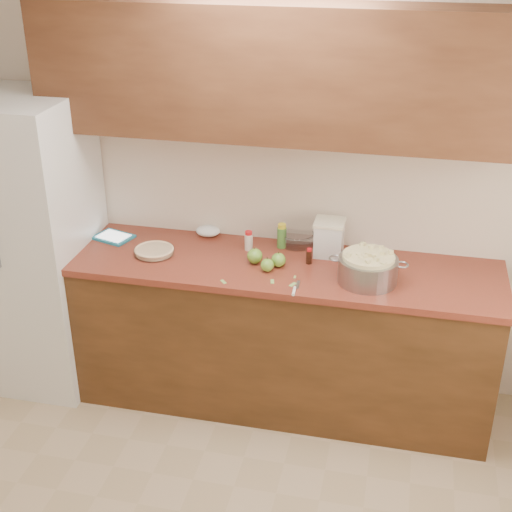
% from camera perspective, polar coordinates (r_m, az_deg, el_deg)
% --- Properties ---
extents(room_shell, '(3.60, 3.60, 3.60)m').
position_cam_1_polar(room_shell, '(2.60, -5.84, -7.44)').
color(room_shell, tan).
rests_on(room_shell, ground).
extents(counter_run, '(2.64, 0.68, 0.92)m').
position_cam_1_polar(counter_run, '(4.25, 0.80, -6.05)').
color(counter_run, '#593319').
rests_on(counter_run, ground).
extents(upper_cabinets, '(2.60, 0.34, 0.70)m').
position_cam_1_polar(upper_cabinets, '(3.82, 1.44, 14.45)').
color(upper_cabinets, brown).
rests_on(upper_cabinets, room_shell).
extents(fridge, '(0.70, 0.70, 1.80)m').
position_cam_1_polar(fridge, '(4.49, -17.56, 0.89)').
color(fridge, silver).
rests_on(fridge, ground).
extents(pie, '(0.24, 0.24, 0.04)m').
position_cam_1_polar(pie, '(4.15, -8.15, 0.40)').
color(pie, silver).
rests_on(pie, counter_run).
extents(colander, '(0.42, 0.32, 0.16)m').
position_cam_1_polar(colander, '(3.84, 8.93, -1.00)').
color(colander, gray).
rests_on(colander, counter_run).
extents(flour_canister, '(0.17, 0.17, 0.21)m').
position_cam_1_polar(flour_canister, '(4.09, 5.87, 1.48)').
color(flour_canister, silver).
rests_on(flour_canister, counter_run).
extents(tablet, '(0.26, 0.22, 0.02)m').
position_cam_1_polar(tablet, '(4.40, -11.33, 1.50)').
color(tablet, teal).
rests_on(tablet, counter_run).
extents(paring_knife, '(0.03, 0.17, 0.02)m').
position_cam_1_polar(paring_knife, '(3.73, 3.11, -2.74)').
color(paring_knife, gray).
rests_on(paring_knife, counter_run).
extents(lemon_bottle, '(0.05, 0.05, 0.15)m').
position_cam_1_polar(lemon_bottle, '(4.17, 2.08, 1.60)').
color(lemon_bottle, '#4C8C38').
rests_on(lemon_bottle, counter_run).
extents(cinnamon_shaker, '(0.05, 0.05, 0.12)m').
position_cam_1_polar(cinnamon_shaker, '(4.15, -0.59, 1.22)').
color(cinnamon_shaker, beige).
rests_on(cinnamon_shaker, counter_run).
extents(vanilla_bottle, '(0.03, 0.03, 0.09)m').
position_cam_1_polar(vanilla_bottle, '(4.00, 4.26, -0.02)').
color(vanilla_bottle, black).
rests_on(vanilla_bottle, counter_run).
extents(mixing_bowl, '(0.21, 0.21, 0.08)m').
position_cam_1_polar(mixing_bowl, '(4.23, 3.32, 1.46)').
color(mixing_bowl, silver).
rests_on(mixing_bowl, counter_run).
extents(paper_towel, '(0.17, 0.15, 0.06)m').
position_cam_1_polar(paper_towel, '(4.35, -3.86, 2.01)').
color(paper_towel, white).
rests_on(paper_towel, counter_run).
extents(apple_left, '(0.09, 0.09, 0.10)m').
position_cam_1_polar(apple_left, '(4.00, -0.10, -0.00)').
color(apple_left, '#699E31').
rests_on(apple_left, counter_run).
extents(apple_center, '(0.08, 0.08, 0.09)m').
position_cam_1_polar(apple_center, '(3.96, 1.81, -0.32)').
color(apple_center, '#699E31').
rests_on(apple_center, counter_run).
extents(apple_front, '(0.07, 0.07, 0.09)m').
position_cam_1_polar(apple_front, '(3.91, 0.90, -0.73)').
color(apple_front, '#699E31').
rests_on(apple_front, counter_run).
extents(peel_a, '(0.02, 0.05, 0.00)m').
position_cam_1_polar(peel_a, '(3.96, 1.13, -0.98)').
color(peel_a, '#8BB658').
rests_on(peel_a, counter_run).
extents(peel_b, '(0.04, 0.05, 0.00)m').
position_cam_1_polar(peel_b, '(3.82, -2.63, -2.07)').
color(peel_b, '#8BB658').
rests_on(peel_b, counter_run).
extents(peel_c, '(0.01, 0.03, 0.00)m').
position_cam_1_polar(peel_c, '(3.87, 3.13, -1.69)').
color(peel_c, '#8BB658').
rests_on(peel_c, counter_run).
extents(peel_d, '(0.03, 0.05, 0.00)m').
position_cam_1_polar(peel_d, '(3.82, 1.31, -2.06)').
color(peel_d, '#8BB658').
rests_on(peel_d, counter_run).
extents(peel_e, '(0.04, 0.05, 0.00)m').
position_cam_1_polar(peel_e, '(3.79, 2.96, -2.29)').
color(peel_e, '#8BB658').
rests_on(peel_e, counter_run).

